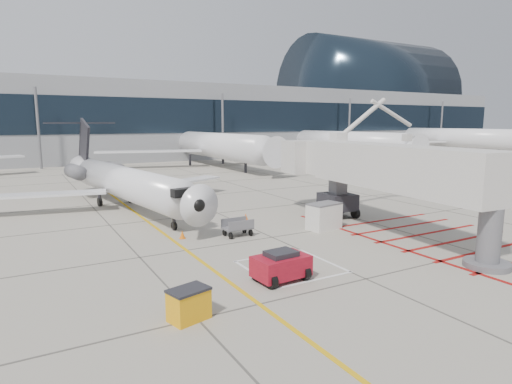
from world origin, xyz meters
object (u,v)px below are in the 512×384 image
regional_jet (135,167)px  jet_bridge (396,176)px  pushback_tug (281,265)px  spill_bin (189,304)px

regional_jet → jet_bridge: 18.71m
jet_bridge → pushback_tug: (-10.01, -2.87, -2.99)m
jet_bridge → pushback_tug: 10.83m
jet_bridge → spill_bin: bearing=-158.8°
regional_jet → jet_bridge: jet_bridge is taller
regional_jet → jet_bridge: bearing=-57.5°
pushback_tug → spill_bin: (-4.90, -1.66, -0.12)m
jet_bridge → pushback_tug: bearing=-159.7°
spill_bin → pushback_tug: bearing=3.7°
regional_jet → pushback_tug: bearing=-90.8°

